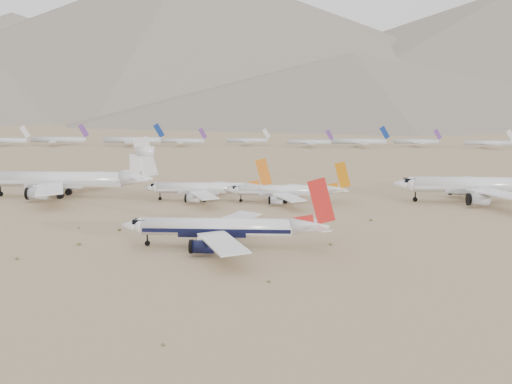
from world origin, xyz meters
The scene contains 9 objects.
ground centered at (0.00, 0.00, 0.00)m, with size 7000.00×7000.00×0.00m, color #917454.
main_airliner centered at (-0.24, -1.49, 4.58)m, with size 47.22×46.12×16.66m.
row2_navy_widebody centered at (80.81, 64.59, 5.79)m, with size 58.31×57.02×20.74m.
row2_gold_tail centered at (13.82, 60.67, 3.98)m, with size 39.94×39.06×14.22m.
row2_orange_tail centered at (-13.87, 62.81, 4.20)m, with size 42.01×41.10×14.98m.
row2_white_trijet centered at (-64.86, 67.95, 6.38)m, with size 62.20×60.79×22.04m.
distant_storage_row centered at (20.59, 316.25, 4.46)m, with size 608.95×56.84×15.83m.
mountain_range centered at (70.18, 1648.01, 190.32)m, with size 7354.00×3024.00×470.00m.
desert_scrub centered at (-14.12, -20.72, 0.30)m, with size 261.14×128.50×0.68m.
Camera 1 is at (14.10, -131.04, 33.18)m, focal length 40.00 mm.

